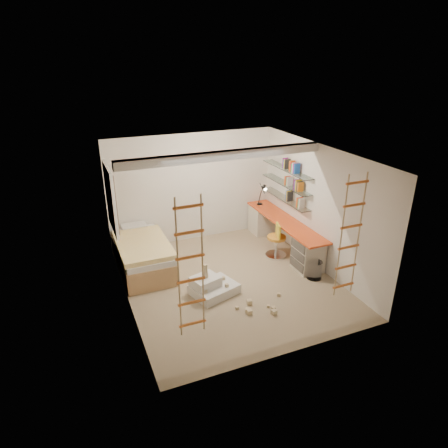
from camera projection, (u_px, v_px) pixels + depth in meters
name	position (u px, v px, depth m)	size (l,w,h in m)	color
floor	(230.00, 282.00, 8.04)	(4.50, 4.50, 0.00)	#947E5F
ceiling_beam	(224.00, 155.00, 7.30)	(4.00, 0.18, 0.16)	white
window_frame	(111.00, 199.00, 8.01)	(0.06, 1.15, 1.35)	white
window_blind	(113.00, 199.00, 8.02)	(0.02, 1.00, 1.20)	#4C2D1E
rope_ladder_left	(191.00, 269.00, 5.48)	(0.41, 0.04, 2.13)	orange
rope_ladder_right	(350.00, 237.00, 6.43)	(0.41, 0.04, 2.13)	#CD5E23
waste_bin	(314.00, 270.00, 8.10)	(0.30, 0.30, 0.37)	white
desk	(283.00, 233.00, 9.22)	(0.56, 2.80, 0.75)	#F04F1C
shelves	(286.00, 184.00, 9.07)	(0.25, 1.80, 0.71)	white
bed	(143.00, 254.00, 8.43)	(1.02, 2.00, 0.69)	#AD7F51
task_lamp	(263.00, 191.00, 9.72)	(0.14, 0.36, 0.57)	black
swivel_chair	(276.00, 244.00, 8.93)	(0.59, 0.59, 0.80)	orange
play_platform	(212.00, 287.00, 7.60)	(0.97, 0.85, 0.36)	silver
toy_blocks	(239.00, 294.00, 7.31)	(1.40, 1.21, 0.63)	#CCB284
books	(286.00, 178.00, 9.01)	(0.14, 0.70, 0.92)	white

